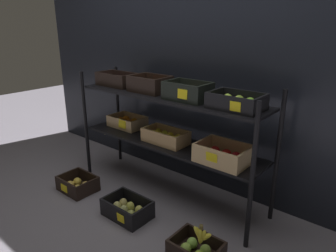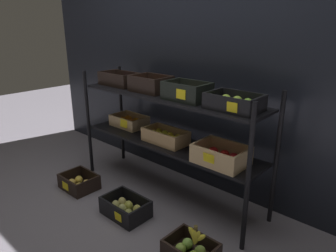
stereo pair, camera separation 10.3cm
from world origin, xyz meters
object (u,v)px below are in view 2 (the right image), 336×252
at_px(display_rack, 169,118).
at_px(banana_bunch_loose, 196,236).
at_px(crate_ground_apple_gold, 79,183).
at_px(crate_ground_apple_green, 191,251).
at_px(crate_ground_pear, 126,208).

bearing_deg(display_rack, banana_bunch_loose, -36.48).
distance_m(crate_ground_apple_gold, crate_ground_apple_green, 1.27).
bearing_deg(crate_ground_apple_green, banana_bunch_loose, 3.89).
xyz_separation_m(crate_ground_apple_gold, crate_ground_pear, (0.62, 0.01, 0.01)).
height_order(crate_ground_pear, banana_bunch_loose, banana_bunch_loose).
bearing_deg(crate_ground_apple_gold, crate_ground_apple_green, -0.26).
xyz_separation_m(crate_ground_apple_gold, banana_bunch_loose, (1.30, -0.00, 0.12)).
distance_m(crate_ground_pear, banana_bunch_loose, 0.69).
bearing_deg(crate_ground_apple_green, crate_ground_pear, 178.39).
bearing_deg(crate_ground_pear, crate_ground_apple_gold, -178.85).
relative_size(crate_ground_pear, banana_bunch_loose, 2.42).
height_order(display_rack, crate_ground_apple_gold, display_rack).
relative_size(crate_ground_pear, crate_ground_apple_green, 1.12).
relative_size(crate_ground_apple_gold, banana_bunch_loose, 2.15).
xyz_separation_m(crate_ground_pear, banana_bunch_loose, (0.68, -0.02, 0.11)).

